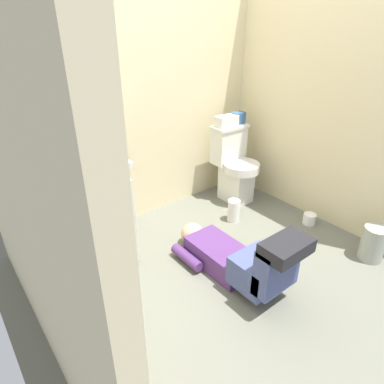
# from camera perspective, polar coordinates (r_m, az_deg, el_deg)

# --- Properties ---
(ground_plane) EXTENTS (2.84, 2.97, 0.04)m
(ground_plane) POSITION_cam_1_polar(r_m,az_deg,el_deg) (2.62, 4.51, -12.18)
(ground_plane) COLOR #65675A
(wall_back) EXTENTS (2.50, 0.08, 2.40)m
(wall_back) POSITION_cam_1_polar(r_m,az_deg,el_deg) (2.89, -9.07, 18.15)
(wall_back) COLOR beige
(wall_back) RESTS_ON ground_plane
(wall_left) EXTENTS (0.08, 1.97, 2.40)m
(wall_left) POSITION_cam_1_polar(r_m,az_deg,el_deg) (1.54, -29.29, 7.05)
(wall_left) COLOR beige
(wall_left) RESTS_ON ground_plane
(wall_right) EXTENTS (0.08, 1.97, 2.40)m
(wall_right) POSITION_cam_1_polar(r_m,az_deg,el_deg) (3.03, 23.40, 16.76)
(wall_right) COLOR beige
(wall_right) RESTS_ON ground_plane
(toilet) EXTENTS (0.36, 0.46, 0.75)m
(toilet) POSITION_cam_1_polar(r_m,az_deg,el_deg) (3.33, 7.21, 4.56)
(toilet) COLOR silver
(toilet) RESTS_ON ground_plane
(vanity_cabinet) EXTENTS (0.60, 0.53, 0.82)m
(vanity_cabinet) POSITION_cam_1_polar(r_m,az_deg,el_deg) (2.50, -18.11, -3.56)
(vanity_cabinet) COLOR beige
(vanity_cabinet) RESTS_ON ground_plane
(faucet) EXTENTS (0.02, 0.02, 0.10)m
(faucet) POSITION_cam_1_polar(r_m,az_deg,el_deg) (2.44, -20.98, 7.00)
(faucet) COLOR silver
(faucet) RESTS_ON vanity_cabinet
(person_plumber) EXTENTS (0.39, 1.06, 0.52)m
(person_plumber) POSITION_cam_1_polar(r_m,az_deg,el_deg) (2.38, 7.81, -11.10)
(person_plumber) COLOR #512D6B
(person_plumber) RESTS_ON ground_plane
(tissue_box) EXTENTS (0.22, 0.11, 0.10)m
(tissue_box) POSITION_cam_1_polar(r_m,az_deg,el_deg) (3.22, 5.93, 11.98)
(tissue_box) COLOR silver
(tissue_box) RESTS_ON toilet
(toiletry_bag) EXTENTS (0.12, 0.09, 0.11)m
(toiletry_bag) POSITION_cam_1_polar(r_m,az_deg,el_deg) (3.33, 7.86, 12.43)
(toiletry_bag) COLOR #33598C
(toiletry_bag) RESTS_ON toilet
(soap_dispenser) EXTENTS (0.06, 0.06, 0.17)m
(soap_dispenser) POSITION_cam_1_polar(r_m,az_deg,el_deg) (2.38, -25.18, 6.11)
(soap_dispenser) COLOR #389F61
(soap_dispenser) RESTS_ON vanity_cabinet
(bottle_pink) EXTENTS (0.04, 0.04, 0.12)m
(bottle_pink) POSITION_cam_1_polar(r_m,az_deg,el_deg) (2.36, -23.08, 6.25)
(bottle_pink) COLOR pink
(bottle_pink) RESTS_ON vanity_cabinet
(bottle_blue) EXTENTS (0.04, 0.04, 0.13)m
(bottle_blue) POSITION_cam_1_polar(r_m,az_deg,el_deg) (2.41, -21.38, 7.11)
(bottle_blue) COLOR #3E68B4
(bottle_blue) RESTS_ON vanity_cabinet
(bottle_white) EXTENTS (0.05, 0.05, 0.13)m
(bottle_white) POSITION_cam_1_polar(r_m,az_deg,el_deg) (2.46, -20.13, 7.68)
(bottle_white) COLOR silver
(bottle_white) RESTS_ON vanity_cabinet
(bottle_clear) EXTENTS (0.06, 0.06, 0.15)m
(bottle_clear) POSITION_cam_1_polar(r_m,az_deg,el_deg) (2.39, -18.08, 7.70)
(bottle_clear) COLOR silver
(bottle_clear) RESTS_ON vanity_cabinet
(trash_can) EXTENTS (0.18, 0.18, 0.28)m
(trash_can) POSITION_cam_1_polar(r_m,az_deg,el_deg) (2.90, 28.52, -7.76)
(trash_can) COLOR #989B8E
(trash_can) RESTS_ON ground_plane
(paper_towel_roll) EXTENTS (0.11, 0.11, 0.21)m
(paper_towel_roll) POSITION_cam_1_polar(r_m,az_deg,el_deg) (3.06, 7.13, -3.18)
(paper_towel_roll) COLOR white
(paper_towel_roll) RESTS_ON ground_plane
(toilet_paper_roll) EXTENTS (0.11, 0.11, 0.10)m
(toilet_paper_roll) POSITION_cam_1_polar(r_m,az_deg,el_deg) (3.19, 19.40, -4.36)
(toilet_paper_roll) COLOR white
(toilet_paper_roll) RESTS_ON ground_plane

